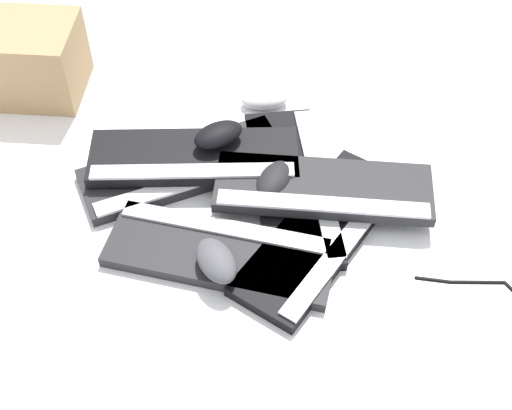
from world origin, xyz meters
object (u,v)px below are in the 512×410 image
object	(u,v)px
keyboard_1	(185,169)
keyboard_3	(322,234)
keyboard_5	(323,189)
mouse_2	(274,180)
mouse_3	(216,261)
cardboard_box	(28,59)
mouse_0	(264,99)
keyboard_2	(219,252)
keyboard_0	(293,185)
keyboard_4	(194,158)
mouse_1	(218,135)

from	to	relation	value
keyboard_1	keyboard_3	world-z (taller)	same
keyboard_5	mouse_2	distance (m)	0.10
mouse_3	cardboard_box	xyz separation A→B (m)	(0.21, 0.68, 0.04)
mouse_2	keyboard_3	bearing A→B (deg)	65.68
keyboard_1	mouse_3	world-z (taller)	mouse_3
mouse_2	cardboard_box	xyz separation A→B (m)	(-0.02, 0.66, 0.04)
mouse_0	cardboard_box	xyz separation A→B (m)	(-0.25, 0.49, 0.07)
keyboard_3	mouse_0	world-z (taller)	mouse_0
keyboard_3	mouse_3	world-z (taller)	mouse_3
keyboard_2	keyboard_3	xyz separation A→B (m)	(0.15, -0.14, 0.00)
mouse_0	mouse_3	bearing A→B (deg)	73.77
mouse_2	keyboard_2	bearing A→B (deg)	-8.70
mouse_0	keyboard_0	bearing A→B (deg)	96.63
keyboard_0	keyboard_4	xyz separation A→B (m)	(-0.07, 0.20, 0.03)
keyboard_2	mouse_0	bearing A→B (deg)	21.59
keyboard_4	mouse_0	distance (m)	0.26
keyboard_3	mouse_0	distance (m)	0.41
keyboard_3	keyboard_5	world-z (taller)	keyboard_5
keyboard_2	keyboard_4	world-z (taller)	keyboard_4
keyboard_2	mouse_3	xyz separation A→B (m)	(-0.04, -0.03, 0.04)
keyboard_5	mouse_1	size ratio (longest dim) A/B	4.17
keyboard_2	keyboard_1	bearing A→B (deg)	53.01
mouse_2	cardboard_box	distance (m)	0.66
mouse_2	mouse_0	bearing A→B (deg)	-150.68
keyboard_4	mouse_0	bearing A→B (deg)	-1.64
keyboard_1	cardboard_box	distance (m)	0.48
keyboard_2	keyboard_4	xyz separation A→B (m)	(0.16, 0.17, 0.03)
keyboard_2	keyboard_5	size ratio (longest dim) A/B	1.01
keyboard_4	mouse_2	size ratio (longest dim) A/B	4.07
keyboard_0	keyboard_4	bearing A→B (deg)	109.38
keyboard_5	cardboard_box	xyz separation A→B (m)	(-0.06, 0.76, 0.04)
cardboard_box	keyboard_0	bearing A→B (deg)	-85.06
mouse_0	mouse_1	xyz separation A→B (m)	(-0.21, -0.02, 0.06)
keyboard_3	keyboard_4	size ratio (longest dim) A/B	0.99
mouse_1	cardboard_box	bearing A→B (deg)	-59.35
mouse_2	mouse_3	bearing A→B (deg)	-2.16
keyboard_1	keyboard_4	world-z (taller)	keyboard_4
mouse_1	mouse_3	size ratio (longest dim) A/B	1.00
keyboard_5	mouse_3	xyz separation A→B (m)	(-0.27, 0.07, 0.01)
keyboard_0	mouse_2	size ratio (longest dim) A/B	3.94
keyboard_4	cardboard_box	distance (m)	0.49
keyboard_4	keyboard_0	bearing A→B (deg)	-70.62
keyboard_1	keyboard_3	xyz separation A→B (m)	(0.01, -0.33, 0.00)
keyboard_3	keyboard_5	xyz separation A→B (m)	(0.08, 0.05, 0.03)
mouse_1	keyboard_2	bearing A→B (deg)	60.69
keyboard_0	cardboard_box	xyz separation A→B (m)	(-0.06, 0.69, 0.07)
keyboard_0	mouse_2	world-z (taller)	mouse_2
mouse_0	cardboard_box	bearing A→B (deg)	-11.70
keyboard_1	keyboard_2	world-z (taller)	same
keyboard_3	keyboard_4	distance (m)	0.32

